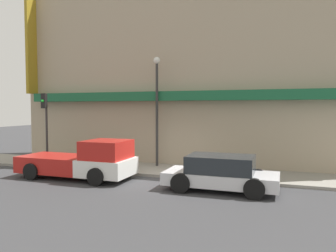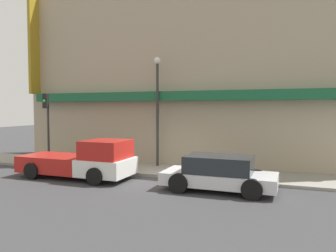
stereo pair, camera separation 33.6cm
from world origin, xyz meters
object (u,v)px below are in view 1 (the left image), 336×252
at_px(pickup_truck, 83,161).
at_px(traffic_light, 45,116).
at_px(parked_car, 221,173).
at_px(fire_hydrant, 232,170).
at_px(street_lamp, 157,99).

height_order(pickup_truck, traffic_light, traffic_light).
relative_size(parked_car, fire_hydrant, 6.86).
height_order(parked_car, fire_hydrant, parked_car).
distance_m(parked_car, street_lamp, 6.19).
height_order(pickup_truck, street_lamp, street_lamp).
bearing_deg(street_lamp, parked_car, -41.03).
height_order(fire_hydrant, traffic_light, traffic_light).
bearing_deg(traffic_light, pickup_truck, -27.12).
distance_m(pickup_truck, fire_hydrant, 6.73).
height_order(fire_hydrant, street_lamp, street_lamp).
relative_size(parked_car, traffic_light, 1.13).
bearing_deg(fire_hydrant, parked_car, -94.72).
bearing_deg(parked_car, fire_hydrant, 83.90).
distance_m(pickup_truck, street_lamp, 5.10).
xyz_separation_m(fire_hydrant, traffic_light, (-10.06, -0.08, 2.33)).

